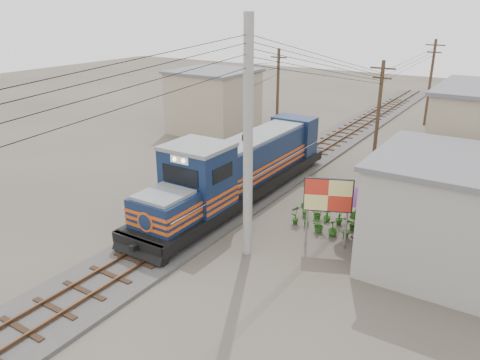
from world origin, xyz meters
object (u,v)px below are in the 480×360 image
Objects in this scene: locomotive at (239,171)px; market_umbrella at (360,193)px; billboard at (328,197)px; vendor at (385,203)px.

locomotive is 6.23× the size of market_umbrella.
billboard reaches higher than market_umbrella.
locomotive is at bearing -29.52° from vendor.
market_umbrella is 1.61× the size of vendor.
vendor is at bearing 15.47° from locomotive.
locomotive is 7.80m from vendor.
market_umbrella is (7.04, -0.85, 0.53)m from locomotive.
billboard is 1.84m from market_umbrella.
vendor is (1.32, 4.51, -1.61)m from billboard.
locomotive is 7.11m from market_umbrella.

